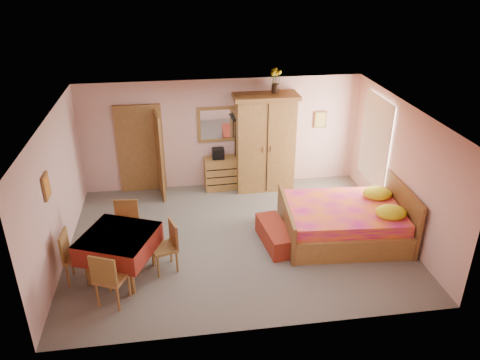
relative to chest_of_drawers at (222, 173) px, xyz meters
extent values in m
plane|color=slate|center=(0.04, -2.28, -0.39)|extent=(6.50, 6.50, 0.00)
plane|color=brown|center=(0.04, -2.28, 2.21)|extent=(6.50, 6.50, 0.00)
cube|color=beige|center=(0.04, 0.22, 0.91)|extent=(6.50, 0.10, 2.60)
cube|color=beige|center=(0.04, -4.78, 0.91)|extent=(6.50, 0.10, 2.60)
cube|color=beige|center=(-3.21, -2.28, 0.91)|extent=(0.10, 5.00, 2.60)
cube|color=beige|center=(3.29, -2.28, 0.91)|extent=(0.10, 5.00, 2.60)
cube|color=#9E6B35|center=(-1.86, 0.19, 0.64)|extent=(1.06, 0.12, 2.15)
cube|color=white|center=(3.25, -1.08, 1.06)|extent=(0.08, 1.40, 1.95)
cube|color=orange|center=(-3.18, -2.88, 1.31)|extent=(0.04, 0.32, 0.42)
cube|color=#D8BF59|center=(2.39, 0.19, 1.16)|extent=(0.30, 0.04, 0.40)
cube|color=#A27436|center=(0.00, 0.00, 0.00)|extent=(0.84, 0.44, 0.78)
cube|color=white|center=(0.00, 0.21, 1.16)|extent=(1.06, 0.09, 0.84)
cube|color=black|center=(-0.08, -0.01, 0.52)|extent=(0.28, 0.21, 0.26)
cube|color=black|center=(0.33, 0.05, 0.48)|extent=(0.26, 0.26, 1.73)
cube|color=olive|center=(1.00, -0.08, 0.76)|extent=(1.47, 0.76, 2.30)
cube|color=yellow|center=(1.23, -0.01, 2.19)|extent=(0.23, 0.23, 0.56)
cube|color=#C61384|center=(2.13, -2.48, 0.16)|extent=(2.52, 2.05, 1.10)
cube|color=maroon|center=(0.74, -2.56, -0.19)|extent=(0.58, 1.24, 0.40)
cube|color=maroon|center=(-2.11, -3.12, 0.03)|extent=(1.50, 1.50, 0.84)
cube|color=#AD723A|center=(-2.19, -3.81, 0.10)|extent=(0.59, 0.59, 0.98)
cube|color=#9F6435|center=(-2.06, -2.35, 0.10)|extent=(0.49, 0.49, 0.98)
cube|color=#A16436|center=(-2.80, -3.16, 0.09)|extent=(0.46, 0.46, 0.97)
cube|color=olive|center=(-1.37, -3.07, 0.08)|extent=(0.53, 0.53, 0.93)
camera|label=1|loc=(-1.03, -10.05, 4.72)|focal=35.00mm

